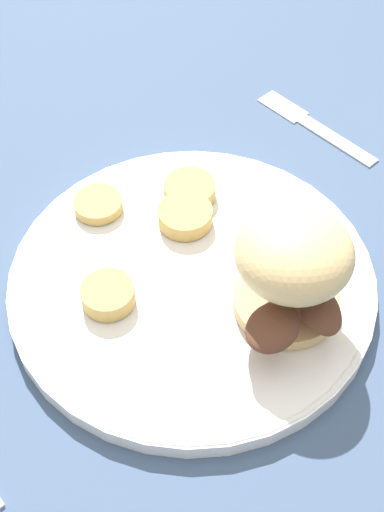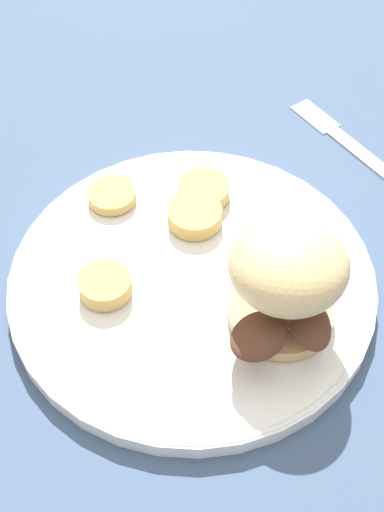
% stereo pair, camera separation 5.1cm
% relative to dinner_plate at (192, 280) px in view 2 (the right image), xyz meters
% --- Properties ---
extents(ground_plane, '(4.00, 4.00, 0.00)m').
position_rel_dinner_plate_xyz_m(ground_plane, '(0.00, 0.00, -0.01)').
color(ground_plane, '#3D5170').
extents(dinner_plate, '(0.31, 0.31, 0.02)m').
position_rel_dinner_plate_xyz_m(dinner_plate, '(0.00, 0.00, 0.00)').
color(dinner_plate, white).
rests_on(dinner_plate, ground_plane).
extents(sandwich, '(0.11, 0.11, 0.09)m').
position_rel_dinner_plate_xyz_m(sandwich, '(0.06, -0.06, 0.06)').
color(sandwich, tan).
rests_on(sandwich, dinner_plate).
extents(potato_round_0, '(0.04, 0.04, 0.02)m').
position_rel_dinner_plate_xyz_m(potato_round_0, '(-0.07, -0.00, 0.02)').
color(potato_round_0, tan).
rests_on(potato_round_0, dinner_plate).
extents(potato_round_1, '(0.05, 0.05, 0.01)m').
position_rel_dinner_plate_xyz_m(potato_round_1, '(0.02, 0.06, 0.02)').
color(potato_round_1, tan).
rests_on(potato_round_1, dinner_plate).
extents(potato_round_2, '(0.05, 0.05, 0.01)m').
position_rel_dinner_plate_xyz_m(potato_round_2, '(0.03, 0.09, 0.01)').
color(potato_round_2, tan).
rests_on(potato_round_2, dinner_plate).
extents(potato_round_3, '(0.04, 0.04, 0.01)m').
position_rel_dinner_plate_xyz_m(potato_round_3, '(-0.05, 0.10, 0.01)').
color(potato_round_3, tan).
rests_on(potato_round_3, dinner_plate).
extents(fork, '(0.07, 0.14, 0.00)m').
position_rel_dinner_plate_xyz_m(fork, '(0.19, 0.15, -0.01)').
color(fork, silver).
rests_on(fork, ground_plane).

